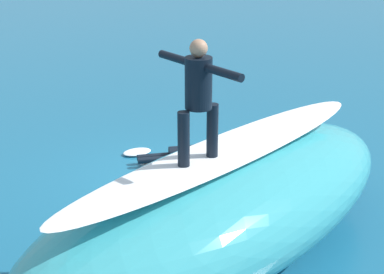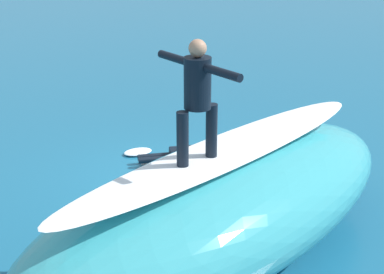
{
  "view_description": "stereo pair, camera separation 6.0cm",
  "coord_description": "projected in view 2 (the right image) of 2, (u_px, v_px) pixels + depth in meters",
  "views": [
    {
      "loc": [
        4.46,
        9.75,
        5.17
      ],
      "look_at": [
        0.04,
        1.32,
        1.4
      ],
      "focal_mm": 54.96,
      "sensor_mm": 36.0,
      "label": 1
    },
    {
      "loc": [
        4.41,
        9.78,
        5.17
      ],
      "look_at": [
        0.04,
        1.32,
        1.4
      ],
      "focal_mm": 54.96,
      "sensor_mm": 36.0,
      "label": 2
    }
  ],
  "objects": [
    {
      "name": "wave_foam_lip",
      "position": [
        225.0,
        151.0,
        8.59
      ],
      "size": [
        6.3,
        3.01,
        0.08
      ],
      "primitive_type": "ellipsoid",
      "rotation": [
        0.0,
        0.0,
        0.33
      ],
      "color": "white",
      "rests_on": "wave_crest"
    },
    {
      "name": "surfer_paddling",
      "position": [
        183.0,
        153.0,
        12.55
      ],
      "size": [
        1.67,
        0.7,
        0.3
      ],
      "rotation": [
        0.0,
        0.0,
        2.86
      ],
      "color": "black",
      "rests_on": "surfboard_paddling"
    },
    {
      "name": "ground_plane",
      "position": [
        164.0,
        179.0,
        11.86
      ],
      "size": [
        120.0,
        120.0,
        0.0
      ],
      "primitive_type": "plane",
      "color": "#196084"
    },
    {
      "name": "surfer_riding",
      "position": [
        197.0,
        92.0,
        7.8
      ],
      "size": [
        0.67,
        1.6,
        1.71
      ],
      "rotation": [
        0.0,
        0.0,
        0.21
      ],
      "color": "black",
      "rests_on": "surfboard_riding"
    },
    {
      "name": "surfboard_riding",
      "position": [
        197.0,
        163.0,
        8.18
      ],
      "size": [
        2.32,
        1.0,
        0.08
      ],
      "primitive_type": "ellipsoid",
      "rotation": [
        0.0,
        0.0,
        0.21
      ],
      "color": "#33B2D1",
      "rests_on": "wave_crest"
    },
    {
      "name": "foam_patch_mid",
      "position": [
        138.0,
        152.0,
        13.07
      ],
      "size": [
        0.65,
        0.43,
        0.1
      ],
      "primitive_type": "ellipsoid",
      "rotation": [
        0.0,
        0.0,
        3.1
      ],
      "color": "white",
      "rests_on": "ground_plane"
    },
    {
      "name": "surfboard_paddling",
      "position": [
        189.0,
        160.0,
        12.64
      ],
      "size": [
        2.13,
        1.12,
        0.1
      ],
      "primitive_type": "ellipsoid",
      "rotation": [
        0.0,
        0.0,
        2.86
      ],
      "color": "silver",
      "rests_on": "ground_plane"
    },
    {
      "name": "wave_crest",
      "position": [
        224.0,
        207.0,
        8.93
      ],
      "size": [
        7.97,
        5.15,
        1.78
      ],
      "primitive_type": "ellipsoid",
      "rotation": [
        0.0,
        0.0,
        0.33
      ],
      "color": "teal",
      "rests_on": "ground_plane"
    },
    {
      "name": "foam_patch_near",
      "position": [
        248.0,
        174.0,
        11.99
      ],
      "size": [
        1.05,
        0.76,
        0.1
      ],
      "primitive_type": "ellipsoid",
      "rotation": [
        0.0,
        0.0,
        3.13
      ],
      "color": "white",
      "rests_on": "ground_plane"
    }
  ]
}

